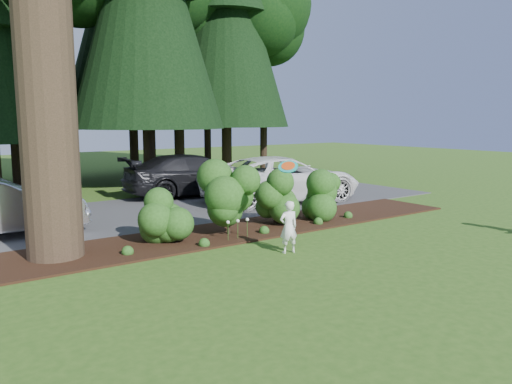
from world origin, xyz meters
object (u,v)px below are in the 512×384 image
at_px(car_white_suv, 282,179).
at_px(frisbee, 288,166).
at_px(child, 288,227).
at_px(car_dark_suv, 194,175).

relative_size(car_white_suv, frisbee, 12.48).
relative_size(child, frisbee, 2.53).
xyz_separation_m(car_dark_suv, child, (-2.49, -9.12, -0.24)).
distance_m(car_white_suv, child, 7.29).
xyz_separation_m(car_white_suv, car_dark_suv, (-1.94, 3.32, -0.02)).
xyz_separation_m(car_white_suv, child, (-4.42, -5.79, -0.26)).
bearing_deg(car_white_suv, car_dark_suv, 38.05).
bearing_deg(child, car_dark_suv, -93.13).
height_order(car_white_suv, car_dark_suv, car_white_suv).
xyz_separation_m(car_white_suv, frisbee, (-4.36, -5.68, 1.16)).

